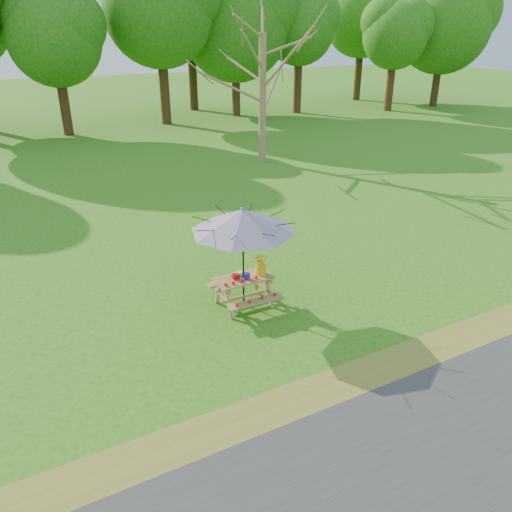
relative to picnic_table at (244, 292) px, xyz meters
name	(u,v)px	position (x,y,z in m)	size (l,w,h in m)	color
ground	(355,287)	(2.63, -0.50, -0.33)	(120.00, 120.00, 0.00)	#247315
drygrass_strip	(450,350)	(2.63, -3.30, -0.32)	(120.00, 1.20, 0.01)	olive
picnic_table	(244,292)	(0.00, 0.00, 0.00)	(1.20, 1.32, 0.67)	#9C6546
patio_umbrella	(243,220)	(0.00, 0.00, 1.62)	(2.39, 2.39, 2.25)	black
produce_bins	(241,276)	(-0.05, 0.00, 0.40)	(0.33, 0.38, 0.13)	#AA0F0D
tomatoes_row	(241,281)	(-0.15, -0.18, 0.38)	(0.77, 0.13, 0.07)	red
flower_bucket	(261,263)	(0.40, -0.04, 0.61)	(0.38, 0.36, 0.51)	yellow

